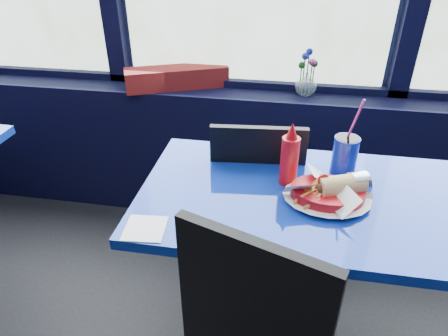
% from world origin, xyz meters
% --- Properties ---
extents(window_sill, '(5.00, 0.26, 0.80)m').
position_xyz_m(window_sill, '(0.00, 2.87, 0.40)').
color(window_sill, black).
rests_on(window_sill, ground).
extents(near_table, '(1.20, 0.70, 0.75)m').
position_xyz_m(near_table, '(0.30, 2.00, 0.57)').
color(near_table, black).
rests_on(near_table, ground).
extents(chair_near_back, '(0.45, 0.45, 0.91)m').
position_xyz_m(chair_near_back, '(0.12, 2.32, 0.52)').
color(chair_near_back, black).
rests_on(chair_near_back, ground).
extents(planter_box, '(0.58, 0.36, 0.11)m').
position_xyz_m(planter_box, '(-0.41, 2.87, 0.86)').
color(planter_box, maroon).
rests_on(planter_box, window_sill).
extents(flower_vase, '(0.13, 0.13, 0.24)m').
position_xyz_m(flower_vase, '(0.30, 2.88, 0.87)').
color(flower_vase, silver).
rests_on(flower_vase, window_sill).
extents(food_basket, '(0.28, 0.27, 0.10)m').
position_xyz_m(food_basket, '(0.38, 1.98, 0.79)').
color(food_basket, '#AD0B12').
rests_on(food_basket, near_table).
extents(ketchup_bottle, '(0.07, 0.07, 0.25)m').
position_xyz_m(ketchup_bottle, '(0.24, 2.07, 0.86)').
color(ketchup_bottle, '#AD0B12').
rests_on(ketchup_bottle, near_table).
extents(soda_cup, '(0.10, 0.10, 0.32)m').
position_xyz_m(soda_cup, '(0.45, 2.18, 0.83)').
color(soda_cup, navy).
rests_on(soda_cup, near_table).
extents(napkin, '(0.14, 0.14, 0.00)m').
position_xyz_m(napkin, '(-0.21, 1.72, 0.75)').
color(napkin, white).
rests_on(napkin, near_table).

